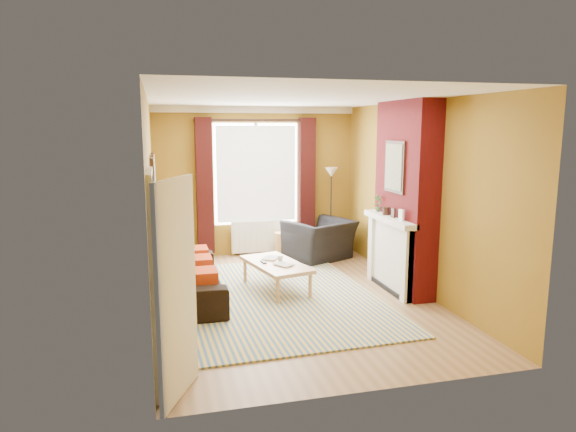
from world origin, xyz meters
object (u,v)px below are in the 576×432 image
at_px(armchair, 319,240).
at_px(coffee_table, 276,266).
at_px(floor_lamp, 331,186).
at_px(wicker_stool, 284,244).
at_px(sofa, 190,277).

bearing_deg(armchair, coffee_table, 28.45).
bearing_deg(floor_lamp, armchair, -132.19).
distance_m(coffee_table, wicker_stool, 2.12).
relative_size(armchair, coffee_table, 0.80).
distance_m(wicker_stool, floor_lamp, 1.43).
relative_size(sofa, coffee_table, 1.55).
relative_size(coffee_table, floor_lamp, 0.84).
xyz_separation_m(coffee_table, wicker_stool, (0.62, 2.02, -0.16)).
xyz_separation_m(armchair, floor_lamp, (0.35, 0.38, 0.95)).
bearing_deg(floor_lamp, wicker_stool, -180.00).
xyz_separation_m(armchair, coffee_table, (-1.20, -1.63, 0.02)).
height_order(sofa, floor_lamp, floor_lamp).
height_order(armchair, floor_lamp, floor_lamp).
height_order(coffee_table, floor_lamp, floor_lamp).
bearing_deg(floor_lamp, sofa, -143.61).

